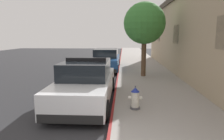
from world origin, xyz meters
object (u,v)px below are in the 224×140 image
object	(u,v)px
street_tree	(144,24)
parked_car_silver_ahead	(106,60)
police_cruiser	(86,83)
fire_hydrant	(135,98)

from	to	relation	value
street_tree	parked_car_silver_ahead	bearing A→B (deg)	129.07
police_cruiser	parked_car_silver_ahead	distance (m)	7.61
police_cruiser	street_tree	bearing A→B (deg)	60.75
parked_car_silver_ahead	fire_hydrant	xyz separation A→B (m)	(1.67, -8.70, -0.23)
parked_car_silver_ahead	street_tree	distance (m)	4.61
parked_car_silver_ahead	fire_hydrant	bearing A→B (deg)	-79.11
street_tree	police_cruiser	bearing A→B (deg)	-119.25
parked_car_silver_ahead	street_tree	size ratio (longest dim) A/B	1.14
fire_hydrant	street_tree	xyz separation A→B (m)	(0.79, 5.67, 2.68)
fire_hydrant	street_tree	bearing A→B (deg)	82.08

